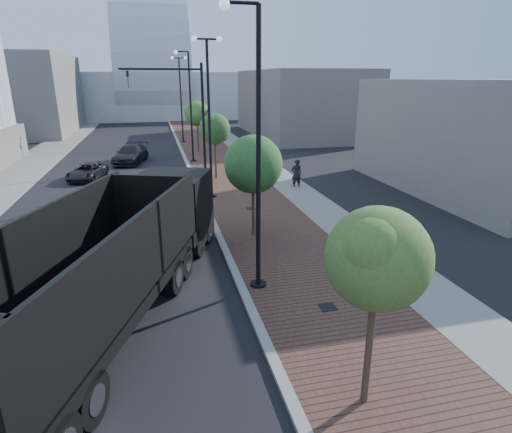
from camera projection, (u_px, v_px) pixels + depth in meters
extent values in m
cube|color=#4C2D23|center=(216.00, 150.00, 43.23)|extent=(7.00, 140.00, 0.12)
cube|color=slate|center=(242.00, 149.00, 43.83)|extent=(2.40, 140.00, 0.13)
cube|color=gray|center=(182.00, 151.00, 42.45)|extent=(0.30, 140.00, 0.14)
cube|color=slate|center=(42.00, 156.00, 39.57)|extent=(4.00, 140.00, 0.12)
cube|color=black|center=(173.00, 208.00, 17.70)|extent=(3.62, 3.68, 2.89)
cube|color=black|center=(184.00, 218.00, 19.40)|extent=(2.69, 1.46, 1.44)
cube|color=black|center=(162.00, 236.00, 16.51)|extent=(2.91, 1.81, 0.56)
cube|color=black|center=(94.00, 309.00, 11.33)|extent=(6.10, 10.50, 0.39)
cube|color=black|center=(92.00, 294.00, 11.19)|extent=(6.21, 10.54, 0.13)
cube|color=black|center=(37.00, 253.00, 11.00)|extent=(3.73, 9.61, 2.22)
cube|color=black|center=(138.00, 259.00, 10.68)|extent=(3.73, 9.61, 2.22)
cube|color=black|center=(150.00, 206.00, 15.12)|extent=(2.65, 1.11, 2.22)
cylinder|color=black|center=(144.00, 240.00, 17.67)|extent=(0.74, 1.26, 1.22)
cylinder|color=silver|center=(144.00, 240.00, 17.67)|extent=(0.59, 0.76, 0.67)
cylinder|color=black|center=(198.00, 242.00, 17.39)|extent=(0.74, 1.26, 1.22)
cylinder|color=silver|center=(198.00, 242.00, 17.39)|extent=(0.59, 0.76, 0.67)
cylinder|color=black|center=(157.00, 227.00, 19.18)|extent=(0.74, 1.26, 1.22)
cylinder|color=silver|center=(157.00, 227.00, 19.18)|extent=(0.59, 0.76, 0.67)
cylinder|color=black|center=(207.00, 229.00, 18.90)|extent=(0.74, 1.26, 1.22)
cylinder|color=silver|center=(207.00, 229.00, 18.90)|extent=(0.59, 0.76, 0.67)
cylinder|color=black|center=(90.00, 399.00, 8.91)|extent=(0.74, 1.26, 1.22)
cylinder|color=silver|center=(90.00, 399.00, 8.91)|extent=(0.59, 0.76, 0.67)
cylinder|color=black|center=(109.00, 273.00, 14.65)|extent=(0.74, 1.26, 1.22)
cylinder|color=silver|center=(109.00, 273.00, 14.65)|extent=(0.59, 0.76, 0.67)
cylinder|color=black|center=(174.00, 277.00, 14.38)|extent=(0.74, 1.26, 1.22)
cylinder|color=silver|center=(174.00, 277.00, 14.38)|extent=(0.59, 0.76, 0.67)
cylinder|color=black|center=(124.00, 259.00, 15.79)|extent=(0.74, 1.26, 1.22)
cylinder|color=silver|center=(124.00, 259.00, 15.79)|extent=(0.59, 0.76, 0.67)
cylinder|color=black|center=(184.00, 262.00, 15.51)|extent=(0.74, 1.26, 1.22)
cylinder|color=silver|center=(184.00, 262.00, 15.51)|extent=(0.59, 0.76, 0.67)
imported|color=white|center=(154.00, 202.00, 22.56)|extent=(1.71, 4.52, 1.47)
imported|color=black|center=(87.00, 172.00, 30.67)|extent=(2.89, 4.44, 1.14)
imported|color=black|center=(131.00, 154.00, 36.62)|extent=(3.31, 5.62, 1.53)
imported|color=black|center=(296.00, 174.00, 28.05)|extent=(0.74, 0.50, 1.97)
cylinder|color=black|center=(258.00, 285.00, 14.88)|extent=(0.56, 0.56, 0.20)
cylinder|color=black|center=(258.00, 159.00, 13.47)|extent=(0.16, 0.16, 9.00)
cylinder|color=black|center=(242.00, 3.00, 11.94)|extent=(1.00, 0.10, 0.10)
sphere|color=silver|center=(224.00, 5.00, 11.85)|extent=(0.32, 0.32, 0.32)
cylinder|color=black|center=(212.00, 197.00, 25.96)|extent=(0.56, 0.56, 0.20)
cylinder|color=black|center=(209.00, 122.00, 24.54)|extent=(0.16, 0.16, 9.00)
cylinder|color=black|center=(207.00, 39.00, 23.13)|extent=(1.40, 0.10, 0.10)
sphere|color=silver|center=(194.00, 39.00, 22.97)|extent=(0.32, 0.32, 0.32)
sphere|color=silver|center=(219.00, 39.00, 23.29)|extent=(0.32, 0.32, 0.32)
cylinder|color=black|center=(193.00, 161.00, 37.04)|extent=(0.56, 0.56, 0.20)
cylinder|color=black|center=(191.00, 108.00, 35.62)|extent=(0.16, 0.16, 9.00)
cylinder|color=black|center=(182.00, 51.00, 34.10)|extent=(1.00, 0.10, 0.10)
sphere|color=silver|center=(176.00, 52.00, 34.01)|extent=(0.32, 0.32, 0.32)
cylinder|color=black|center=(183.00, 142.00, 48.12)|extent=(0.56, 0.56, 0.20)
cylinder|color=black|center=(181.00, 101.00, 46.70)|extent=(0.16, 0.16, 9.00)
cylinder|color=black|center=(179.00, 58.00, 45.28)|extent=(1.40, 0.10, 0.10)
sphere|color=silver|center=(172.00, 58.00, 45.13)|extent=(0.32, 0.32, 0.32)
sphere|color=silver|center=(185.00, 58.00, 45.44)|extent=(0.32, 0.32, 0.32)
cylinder|color=black|center=(204.00, 127.00, 27.51)|extent=(0.18, 0.18, 8.00)
cylinder|color=black|center=(161.00, 69.00, 25.82)|extent=(5.00, 0.12, 0.12)
imported|color=black|center=(128.00, 79.00, 25.57)|extent=(0.16, 0.20, 1.00)
cylinder|color=#382619|center=(370.00, 341.00, 9.07)|extent=(0.16, 0.16, 3.39)
sphere|color=#3D6121|center=(378.00, 259.00, 8.46)|extent=(2.15, 2.15, 2.15)
sphere|color=#3D6121|center=(387.00, 262.00, 8.90)|extent=(1.51, 1.51, 1.51)
sphere|color=#3D6121|center=(373.00, 250.00, 8.01)|extent=(1.29, 1.29, 1.29)
cylinder|color=#382619|center=(253.00, 204.00, 19.25)|extent=(0.16, 0.16, 3.21)
sphere|color=#22531C|center=(253.00, 164.00, 18.68)|extent=(2.61, 2.61, 2.61)
sphere|color=#22531C|center=(260.00, 168.00, 19.11)|extent=(1.83, 1.83, 1.83)
sphere|color=#22531C|center=(248.00, 159.00, 18.23)|extent=(1.57, 1.57, 1.57)
cylinder|color=#382619|center=(216.00, 156.00, 30.29)|extent=(0.16, 0.16, 3.42)
sphere|color=#24511B|center=(215.00, 129.00, 29.68)|extent=(2.19, 2.19, 2.19)
sphere|color=#24511B|center=(220.00, 132.00, 30.12)|extent=(1.53, 1.53, 1.53)
sphere|color=#24511B|center=(211.00, 124.00, 29.23)|extent=(1.31, 1.31, 1.31)
cylinder|color=#382619|center=(198.00, 135.00, 41.35)|extent=(0.16, 0.16, 3.54)
sphere|color=#316322|center=(197.00, 114.00, 40.72)|extent=(2.43, 2.43, 2.43)
sphere|color=#316322|center=(201.00, 116.00, 41.16)|extent=(1.70, 1.70, 1.70)
sphere|color=#316322|center=(194.00, 110.00, 40.26)|extent=(1.46, 1.46, 1.46)
cube|color=#A8ADB3|center=(154.00, 94.00, 82.32)|extent=(50.00, 28.00, 8.00)
cube|color=slate|center=(14.00, 95.00, 54.93)|extent=(14.00, 20.00, 10.00)
cube|color=slate|center=(300.00, 103.00, 54.00)|extent=(12.00, 22.00, 8.00)
cube|color=slate|center=(485.00, 137.00, 26.91)|extent=(10.00, 16.00, 7.00)
cube|color=black|center=(328.00, 307.00, 13.43)|extent=(0.50, 0.50, 0.02)
cube|color=black|center=(251.00, 208.00, 23.58)|extent=(0.50, 0.50, 0.02)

